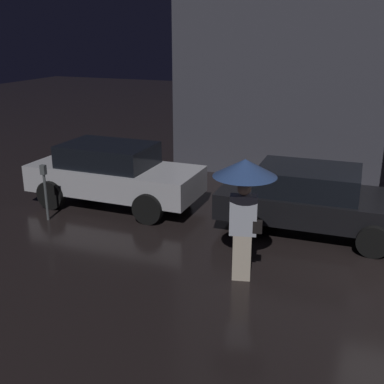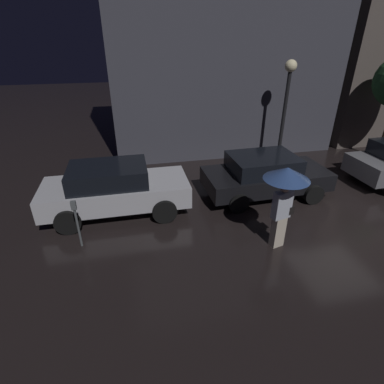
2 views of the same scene
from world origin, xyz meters
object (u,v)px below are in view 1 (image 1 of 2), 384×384
at_px(parked_car_silver, 113,173).
at_px(parking_meter, 45,186).
at_px(parked_car_black, 313,198).
at_px(pedestrian_with_umbrella, 244,187).

height_order(parked_car_silver, parking_meter, parked_car_silver).
bearing_deg(parked_car_black, pedestrian_with_umbrella, -108.74).
height_order(parked_car_black, parking_meter, parked_car_black).
relative_size(parked_car_black, parking_meter, 3.13).
distance_m(pedestrian_with_umbrella, parking_meter, 5.10).
distance_m(parked_car_black, parking_meter, 5.95).
distance_m(parked_car_black, pedestrian_with_umbrella, 2.94).
relative_size(parked_car_silver, pedestrian_with_umbrella, 1.94).
distance_m(parked_car_silver, parking_meter, 1.75).
bearing_deg(parked_car_silver, parking_meter, -120.72).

